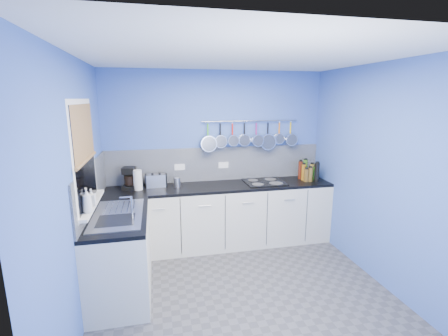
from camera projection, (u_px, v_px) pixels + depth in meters
name	position (u px, v px, depth m)	size (l,w,h in m)	color
floor	(243.00, 292.00, 3.52)	(3.20, 3.00, 0.02)	#47474C
ceiling	(246.00, 54.00, 2.97)	(3.20, 3.00, 0.02)	white
wall_back	(216.00, 157.00, 4.68)	(3.20, 0.02, 2.50)	#3E5EB5
wall_front	(317.00, 251.00, 1.80)	(3.20, 0.02, 2.50)	#3E5EB5
wall_left	(77.00, 193.00, 2.91)	(0.02, 3.00, 2.50)	#3E5EB5
wall_right	(380.00, 175.00, 3.58)	(0.02, 3.00, 2.50)	#3E5EB5
backsplash_back	(217.00, 164.00, 4.69)	(3.20, 0.02, 0.50)	gray
backsplash_left	(92.00, 186.00, 3.51)	(0.02, 1.80, 0.50)	gray
cabinet_run_back	(221.00, 216.00, 4.57)	(3.20, 0.60, 0.86)	beige
worktop_back	(221.00, 187.00, 4.47)	(3.20, 0.60, 0.04)	black
cabinet_run_left	(121.00, 255.00, 3.44)	(0.60, 1.20, 0.86)	beige
worktop_left	(118.00, 216.00, 3.34)	(0.60, 1.20, 0.04)	black
window_frame	(84.00, 155.00, 3.14)	(0.01, 1.00, 1.10)	white
window_glass	(85.00, 155.00, 3.14)	(0.01, 0.90, 1.00)	black
bamboo_blind	(84.00, 133.00, 3.09)	(0.01, 0.90, 0.55)	olive
window_sill	(92.00, 204.00, 3.25)	(0.10, 0.98, 0.03)	white
sink_unit	(118.00, 214.00, 3.33)	(0.50, 0.95, 0.01)	silver
mixer_tap	(132.00, 207.00, 3.17)	(0.12, 0.08, 0.26)	silver
socket_left	(180.00, 167.00, 4.56)	(0.15, 0.01, 0.09)	white
socket_right	(223.00, 165.00, 4.70)	(0.15, 0.01, 0.09)	white
pot_rail	(250.00, 121.00, 4.62)	(0.02, 0.02, 1.45)	silver
soap_bottle_a	(87.00, 200.00, 2.95)	(0.09, 0.09, 0.24)	white
soap_bottle_b	(91.00, 197.00, 3.15)	(0.08, 0.08, 0.17)	white
paper_towel	(138.00, 180.00, 4.22)	(0.12, 0.12, 0.27)	white
coffee_maker	(129.00, 178.00, 4.24)	(0.17, 0.19, 0.30)	black
toaster	(156.00, 180.00, 4.38)	(0.27, 0.16, 0.18)	silver
canister	(177.00, 182.00, 4.36)	(0.09, 0.09, 0.13)	silver
hob	(264.00, 182.00, 4.61)	(0.57, 0.50, 0.01)	black
pan_0	(208.00, 137.00, 4.52)	(0.23, 0.12, 0.42)	silver
pan_1	(220.00, 135.00, 4.55)	(0.19, 0.08, 0.38)	silver
pan_2	(232.00, 134.00, 4.59)	(0.17, 0.10, 0.36)	silver
pan_3	(244.00, 134.00, 4.63)	(0.18, 0.05, 0.37)	silver
pan_4	(256.00, 133.00, 4.67)	(0.18, 0.13, 0.37)	silver
pan_5	(268.00, 135.00, 4.71)	(0.25, 0.07, 0.44)	silver
pan_6	(279.00, 132.00, 4.74)	(0.16, 0.06, 0.35)	silver
pan_7	(290.00, 133.00, 4.78)	(0.19, 0.10, 0.38)	silver
condiment_0	(312.00, 171.00, 4.84)	(0.07, 0.07, 0.22)	olive
condiment_1	(305.00, 169.00, 4.85)	(0.07, 0.07, 0.29)	#3F721E
condiment_2	(300.00, 170.00, 4.79)	(0.06, 0.06, 0.27)	#4C190C
condiment_3	(315.00, 173.00, 4.75)	(0.07, 0.07, 0.20)	#265919
condiment_4	(309.00, 176.00, 4.75)	(0.05, 0.05, 0.10)	black
condiment_5	(304.00, 172.00, 4.72)	(0.06, 0.06, 0.24)	#8C5914
condiment_6	(317.00, 172.00, 4.65)	(0.07, 0.07, 0.28)	black
condiment_7	(310.00, 174.00, 4.66)	(0.07, 0.07, 0.21)	brown
condiment_8	(306.00, 175.00, 4.64)	(0.07, 0.07, 0.19)	brown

